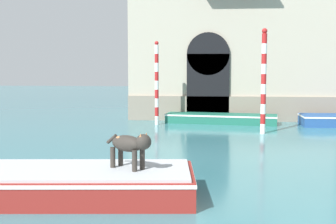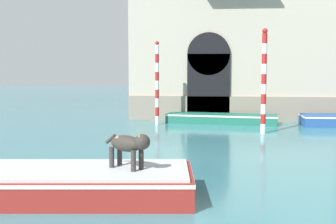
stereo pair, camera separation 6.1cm
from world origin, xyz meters
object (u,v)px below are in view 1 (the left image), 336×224
Objects in this scene: boat_foreground at (58,182)px; boat_moored_near_palazzo at (221,118)px; mooring_pole_0 at (264,81)px; mooring_pole_1 at (157,83)px; dog_on_deck at (130,145)px.

boat_foreground is 1.09× the size of boat_moored_near_palazzo.
mooring_pole_0 is 1.09× the size of mooring_pole_1.
boat_foreground is at bearing -143.57° from dog_on_deck.
boat_foreground is at bearing -92.72° from mooring_pole_1.
boat_foreground is at bearing -97.43° from boat_moored_near_palazzo.
mooring_pole_0 reaches higher than boat_moored_near_palazzo.
mooring_pole_0 is (1.74, -3.46, 2.02)m from boat_moored_near_palazzo.
boat_moored_near_palazzo is 3.78m from mooring_pole_1.
mooring_pole_0 is at bearing 56.04° from boat_foreground.
mooring_pole_1 is (0.62, 12.97, 1.72)m from boat_foreground.
dog_on_deck is at bearing -91.14° from boat_moored_near_palazzo.
boat_moored_near_palazzo is at bearing 15.52° from mooring_pole_1.
mooring_pole_0 reaches higher than dog_on_deck.
mooring_pole_1 reaches higher than boat_moored_near_palazzo.
boat_foreground reaches higher than boat_moored_near_palazzo.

